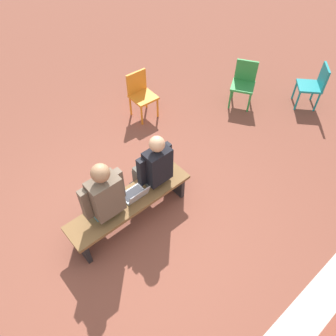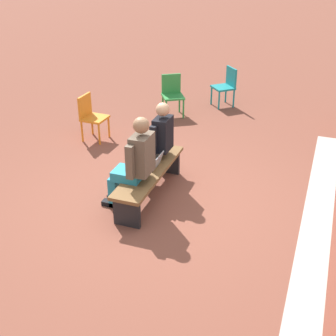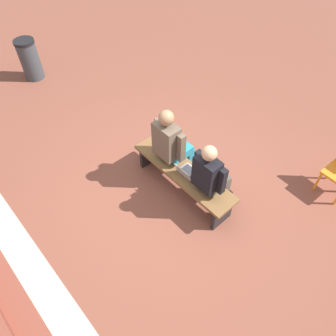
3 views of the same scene
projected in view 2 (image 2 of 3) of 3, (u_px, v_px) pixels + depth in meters
ground_plane at (158, 200)px, 6.84m from camera, size 60.00×60.00×0.00m
concrete_strip at (316, 228)px, 6.21m from camera, size 6.26×0.40×0.01m
bench at (149, 175)px, 6.77m from camera, size 1.80×0.44×0.45m
person_student at (156, 140)px, 7.01m from camera, size 0.52×0.66×1.31m
person_adult at (135, 161)px, 6.33m from camera, size 0.57×0.72×1.38m
laptop at (152, 164)px, 6.77m from camera, size 0.32×0.29×0.21m
plastic_chair_far_right at (91, 115)px, 8.56m from camera, size 0.44×0.44×0.84m
plastic_chair_near_bench_right at (172, 92)px, 9.67m from camera, size 0.58×0.58×0.84m
plastic_chair_by_pillar at (226, 84)px, 10.15m from camera, size 0.59×0.59×0.84m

